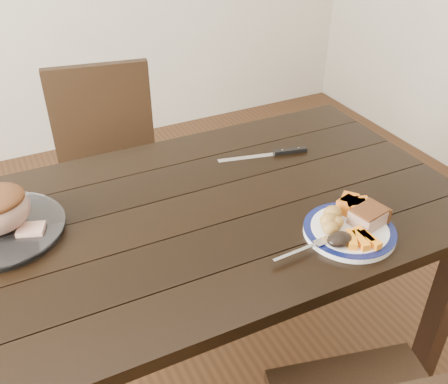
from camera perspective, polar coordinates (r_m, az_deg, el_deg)
name	(u,v)px	position (r m, az deg, el deg)	size (l,w,h in m)	color
ground	(203,370)	(2.00, -2.44, -19.65)	(4.00, 4.00, 0.00)	#472B16
dining_table	(198,234)	(1.53, -3.03, -4.83)	(1.61, 0.92, 0.75)	black
chair_far	(110,167)	(2.17, -12.89, 2.85)	(0.49, 0.50, 0.93)	black
dinner_plate	(349,231)	(1.42, 14.12, -4.38)	(0.25, 0.25, 0.02)	white
plate_rim	(350,229)	(1.41, 14.17, -4.11)	(0.25, 0.25, 0.02)	#0D1444
serving_platter	(1,231)	(1.50, -24.14, -4.11)	(0.34, 0.34, 0.02)	white
pork_slice	(368,217)	(1.43, 16.16, -2.78)	(0.09, 0.07, 0.04)	tan
roasted_potatoes	(332,220)	(1.39, 12.19, -3.11)	(0.09, 0.09, 0.04)	gold
carrot_batons	(361,239)	(1.36, 15.43, -5.21)	(0.08, 0.09, 0.02)	orange
pumpkin_wedges	(353,205)	(1.46, 14.52, -1.50)	(0.09, 0.10, 0.04)	orange
dark_mushroom	(339,239)	(1.34, 13.06, -5.28)	(0.07, 0.05, 0.03)	black
fork	(306,248)	(1.32, 9.39, -6.37)	(0.18, 0.03, 0.00)	silver
cut_slice	(31,230)	(1.45, -21.18, -4.06)	(0.07, 0.06, 0.02)	tan
carving_knife	(279,153)	(1.75, 6.36, 4.50)	(0.32, 0.09, 0.01)	silver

